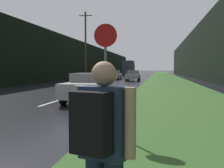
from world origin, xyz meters
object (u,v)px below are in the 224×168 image
at_px(car_passing_far, 133,76).
at_px(hitchhiker_with_backpack, 102,146).
at_px(delivery_truck, 129,68).
at_px(car_oncoming, 114,75).
at_px(stop_sign, 105,68).
at_px(car_passing_near, 89,87).

bearing_deg(car_passing_far, hitchhiker_with_backpack, 94.68).
bearing_deg(car_passing_far, delivery_truck, -82.91).
bearing_deg(car_oncoming, car_passing_far, -53.26).
bearing_deg(delivery_truck, car_oncoming, -90.00).
relative_size(stop_sign, car_passing_far, 0.70).
xyz_separation_m(car_passing_near, car_oncoming, (-3.47, 29.81, 0.01)).
height_order(stop_sign, car_oncoming, stop_sign).
height_order(car_passing_near, delivery_truck, delivery_truck).
distance_m(hitchhiker_with_backpack, car_oncoming, 41.82).
height_order(hitchhiker_with_backpack, car_passing_near, hitchhiker_with_backpack).
relative_size(hitchhiker_with_backpack, car_oncoming, 0.36).
relative_size(hitchhiker_with_backpack, car_passing_near, 0.38).
xyz_separation_m(hitchhiker_with_backpack, car_oncoming, (-6.47, 41.32, -0.24)).
bearing_deg(delivery_truck, stop_sign, -84.66).
height_order(car_passing_far, car_oncoming, car_oncoming).
relative_size(stop_sign, car_passing_near, 0.62).
xyz_separation_m(stop_sign, car_passing_far, (-2.11, 31.78, -0.94)).
xyz_separation_m(stop_sign, hitchhiker_with_backpack, (0.89, -4.89, -0.70)).
relative_size(stop_sign, car_oncoming, 0.60).
bearing_deg(car_passing_near, car_passing_far, -90.00).
distance_m(stop_sign, delivery_truck, 59.89).
distance_m(hitchhiker_with_backpack, delivery_truck, 64.85).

